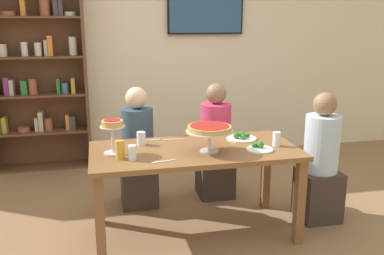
{
  "coord_description": "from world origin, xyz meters",
  "views": [
    {
      "loc": [
        -0.73,
        -3.13,
        1.74
      ],
      "look_at": [
        0.0,
        0.1,
        0.89
      ],
      "focal_mm": 39.32,
      "sensor_mm": 36.0,
      "label": 1
    }
  ],
  "objects_px": {
    "diner_far_right": "(215,149)",
    "salad_plate_near_diner": "(241,137)",
    "bookshelf": "(38,74)",
    "dining_table": "(195,160)",
    "personal_pizza_stand": "(113,129)",
    "television": "(206,12)",
    "deep_dish_pizza_stand": "(209,130)",
    "water_glass_clear_far": "(132,153)",
    "water_glass_clear_near": "(277,139)",
    "cutlery_fork_far": "(164,161)",
    "salad_plate_far_diner": "(259,148)",
    "cutlery_knife_near": "(215,136)",
    "cutlery_fork_near": "(174,139)",
    "diner_far_left": "(138,156)",
    "beer_glass_amber_tall": "(120,149)",
    "cutlery_knife_far": "(150,140)",
    "diner_head_east": "(320,166)",
    "water_glass_clear_spare": "(141,138)"
  },
  "relations": [
    {
      "from": "diner_head_east",
      "to": "diner_far_right",
      "type": "bearing_deg",
      "value": -43.09
    },
    {
      "from": "salad_plate_far_diner",
      "to": "water_glass_clear_near",
      "type": "xyz_separation_m",
      "value": [
        0.18,
        0.07,
        0.04
      ]
    },
    {
      "from": "television",
      "to": "cutlery_knife_far",
      "type": "xyz_separation_m",
      "value": [
        -0.95,
        -1.79,
        -1.1
      ]
    },
    {
      "from": "water_glass_clear_near",
      "to": "cutlery_fork_far",
      "type": "height_order",
      "value": "water_glass_clear_near"
    },
    {
      "from": "dining_table",
      "to": "cutlery_knife_near",
      "type": "bearing_deg",
      "value": 51.01
    },
    {
      "from": "cutlery_fork_far",
      "to": "cutlery_knife_far",
      "type": "xyz_separation_m",
      "value": [
        -0.03,
        0.58,
        0.0
      ]
    },
    {
      "from": "diner_far_right",
      "to": "salad_plate_near_diner",
      "type": "relative_size",
      "value": 4.44
    },
    {
      "from": "beer_glass_amber_tall",
      "to": "cutlery_knife_far",
      "type": "relative_size",
      "value": 0.8
    },
    {
      "from": "deep_dish_pizza_stand",
      "to": "salad_plate_far_diner",
      "type": "distance_m",
      "value": 0.43
    },
    {
      "from": "bookshelf",
      "to": "water_glass_clear_near",
      "type": "bearing_deg",
      "value": -45.15
    },
    {
      "from": "deep_dish_pizza_stand",
      "to": "diner_far_left",
      "type": "bearing_deg",
      "value": 122.14
    },
    {
      "from": "cutlery_knife_near",
      "to": "salad_plate_near_diner",
      "type": "bearing_deg",
      "value": 151.79
    },
    {
      "from": "cutlery_fork_near",
      "to": "cutlery_fork_far",
      "type": "relative_size",
      "value": 1.0
    },
    {
      "from": "dining_table",
      "to": "diner_head_east",
      "type": "xyz_separation_m",
      "value": [
        1.14,
        0.02,
        -0.15
      ]
    },
    {
      "from": "diner_far_left",
      "to": "cutlery_fork_near",
      "type": "height_order",
      "value": "diner_far_left"
    },
    {
      "from": "water_glass_clear_near",
      "to": "bookshelf",
      "type": "bearing_deg",
      "value": 134.85
    },
    {
      "from": "dining_table",
      "to": "personal_pizza_stand",
      "type": "bearing_deg",
      "value": 178.92
    },
    {
      "from": "beer_glass_amber_tall",
      "to": "water_glass_clear_far",
      "type": "height_order",
      "value": "beer_glass_amber_tall"
    },
    {
      "from": "diner_far_right",
      "to": "salad_plate_near_diner",
      "type": "distance_m",
      "value": 0.62
    },
    {
      "from": "dining_table",
      "to": "cutlery_knife_near",
      "type": "relative_size",
      "value": 9.2
    },
    {
      "from": "television",
      "to": "deep_dish_pizza_stand",
      "type": "height_order",
      "value": "television"
    },
    {
      "from": "water_glass_clear_far",
      "to": "cutlery_knife_far",
      "type": "bearing_deg",
      "value": 69.12
    },
    {
      "from": "salad_plate_far_diner",
      "to": "water_glass_clear_far",
      "type": "height_order",
      "value": "water_glass_clear_far"
    },
    {
      "from": "water_glass_clear_far",
      "to": "cutlery_fork_far",
      "type": "bearing_deg",
      "value": -22.11
    },
    {
      "from": "salad_plate_near_diner",
      "to": "water_glass_clear_far",
      "type": "bearing_deg",
      "value": -160.2
    },
    {
      "from": "water_glass_clear_spare",
      "to": "salad_plate_near_diner",
      "type": "bearing_deg",
      "value": -1.97
    },
    {
      "from": "diner_far_left",
      "to": "diner_far_right",
      "type": "height_order",
      "value": "same"
    },
    {
      "from": "diner_far_right",
      "to": "cutlery_knife_near",
      "type": "relative_size",
      "value": 6.39
    },
    {
      "from": "bookshelf",
      "to": "salad_plate_far_diner",
      "type": "relative_size",
      "value": 10.34
    },
    {
      "from": "television",
      "to": "beer_glass_amber_tall",
      "type": "xyz_separation_m",
      "value": [
        -1.22,
        -2.23,
        -1.03
      ]
    },
    {
      "from": "diner_far_right",
      "to": "salad_plate_near_diner",
      "type": "height_order",
      "value": "diner_far_right"
    },
    {
      "from": "bookshelf",
      "to": "cutlery_fork_far",
      "type": "relative_size",
      "value": 12.29
    },
    {
      "from": "salad_plate_far_diner",
      "to": "beer_glass_amber_tall",
      "type": "height_order",
      "value": "beer_glass_amber_tall"
    },
    {
      "from": "dining_table",
      "to": "water_glass_clear_far",
      "type": "height_order",
      "value": "water_glass_clear_far"
    },
    {
      "from": "cutlery_knife_far",
      "to": "water_glass_clear_far",
      "type": "bearing_deg",
      "value": 67.89
    },
    {
      "from": "bookshelf",
      "to": "dining_table",
      "type": "bearing_deg",
      "value": -55.04
    },
    {
      "from": "deep_dish_pizza_stand",
      "to": "cutlery_fork_near",
      "type": "bearing_deg",
      "value": 118.11
    },
    {
      "from": "beer_glass_amber_tall",
      "to": "water_glass_clear_near",
      "type": "xyz_separation_m",
      "value": [
        1.26,
        0.05,
        -0.01
      ]
    },
    {
      "from": "water_glass_clear_far",
      "to": "salad_plate_near_diner",
      "type": "bearing_deg",
      "value": 19.8
    },
    {
      "from": "television",
      "to": "deep_dish_pizza_stand",
      "type": "bearing_deg",
      "value": -103.51
    },
    {
      "from": "diner_head_east",
      "to": "deep_dish_pizza_stand",
      "type": "relative_size",
      "value": 3.11
    },
    {
      "from": "diner_head_east",
      "to": "beer_glass_amber_tall",
      "type": "height_order",
      "value": "diner_head_east"
    },
    {
      "from": "salad_plate_near_diner",
      "to": "cutlery_fork_near",
      "type": "distance_m",
      "value": 0.58
    },
    {
      "from": "personal_pizza_stand",
      "to": "water_glass_clear_far",
      "type": "relative_size",
      "value": 2.37
    },
    {
      "from": "water_glass_clear_far",
      "to": "dining_table",
      "type": "bearing_deg",
      "value": 18.76
    },
    {
      "from": "water_glass_clear_spare",
      "to": "water_glass_clear_far",
      "type": "bearing_deg",
      "value": -105.55
    },
    {
      "from": "television",
      "to": "diner_far_left",
      "type": "relative_size",
      "value": 0.83
    },
    {
      "from": "water_glass_clear_near",
      "to": "cutlery_knife_near",
      "type": "bearing_deg",
      "value": 136.03
    },
    {
      "from": "diner_far_left",
      "to": "cutlery_fork_far",
      "type": "height_order",
      "value": "diner_far_left"
    },
    {
      "from": "dining_table",
      "to": "personal_pizza_stand",
      "type": "height_order",
      "value": "personal_pizza_stand"
    }
  ]
}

